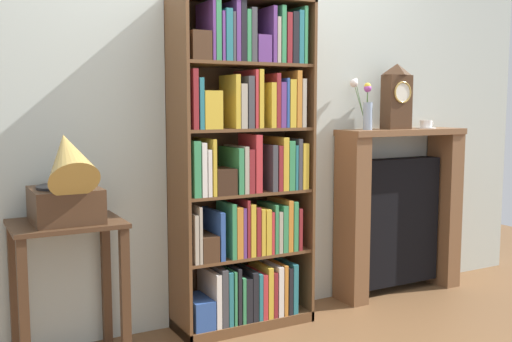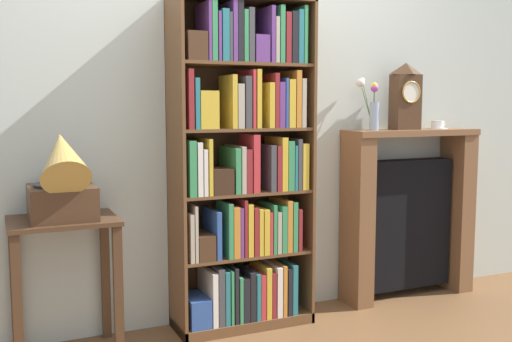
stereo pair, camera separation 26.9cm
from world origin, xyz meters
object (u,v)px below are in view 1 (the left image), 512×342
at_px(side_table_left, 68,261).
at_px(flower_vase, 365,104).
at_px(bookshelf, 244,174).
at_px(gramophone, 67,182).
at_px(mantel_clock, 397,96).
at_px(fireplace_mantel, 398,213).
at_px(teacup_with_saucer, 426,125).

bearing_deg(side_table_left, flower_vase, 2.89).
xyz_separation_m(bookshelf, gramophone, (-1.00, -0.09, 0.03)).
bearing_deg(bookshelf, mantel_clock, 1.99).
bearing_deg(gramophone, flower_vase, 4.51).
xyz_separation_m(gramophone, fireplace_mantel, (2.22, 0.16, -0.37)).
bearing_deg(teacup_with_saucer, fireplace_mantel, 174.64).
bearing_deg(mantel_clock, side_table_left, -177.88).
bearing_deg(gramophone, mantel_clock, 3.55).
height_order(gramophone, teacup_with_saucer, gramophone).
distance_m(mantel_clock, flower_vase, 0.26).
xyz_separation_m(side_table_left, teacup_with_saucer, (2.43, 0.08, 0.63)).
relative_size(bookshelf, flower_vase, 5.61).
bearing_deg(teacup_with_saucer, gramophone, -176.79).
height_order(side_table_left, mantel_clock, mantel_clock).
relative_size(gramophone, fireplace_mantel, 0.46).
relative_size(side_table_left, mantel_clock, 1.67).
height_order(bookshelf, side_table_left, bookshelf).
bearing_deg(teacup_with_saucer, bookshelf, -178.30).
xyz_separation_m(bookshelf, flower_vase, (0.91, 0.06, 0.40)).
bearing_deg(bookshelf, gramophone, -174.63).
height_order(fireplace_mantel, flower_vase, flower_vase).
relative_size(fireplace_mantel, teacup_with_saucer, 8.28).
bearing_deg(fireplace_mantel, side_table_left, -177.36).
bearing_deg(fireplace_mantel, flower_vase, -178.93).
distance_m(side_table_left, fireplace_mantel, 2.22).
bearing_deg(flower_vase, fireplace_mantel, 1.07).
bearing_deg(fireplace_mantel, teacup_with_saucer, -5.36).
relative_size(fireplace_mantel, flower_vase, 3.36).
xyz_separation_m(fireplace_mantel, mantel_clock, (-0.06, -0.02, 0.79)).
relative_size(mantel_clock, teacup_with_saucer, 3.17).
relative_size(side_table_left, flower_vase, 2.15).
height_order(gramophone, mantel_clock, mantel_clock).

